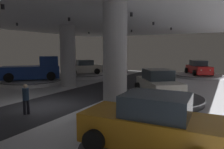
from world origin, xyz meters
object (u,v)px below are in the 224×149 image
(display_car_deep_left, at_px, (113,65))
(display_car_near_right, at_px, (152,124))
(column_right, at_px, (115,62))
(display_car_far_left, at_px, (84,68))
(display_platform_deep_right, at_px, (198,76))
(display_car_mid_right, at_px, (158,84))
(column_left, at_px, (68,56))
(pickup_truck_mid_left, at_px, (35,70))
(display_platform_far_left, at_px, (84,75))
(display_platform_mid_left, at_px, (32,81))
(display_platform_mid_right, at_px, (158,98))
(visitor_walking_near, at_px, (26,97))
(display_platform_deep_left, at_px, (113,71))
(display_car_deep_right, at_px, (198,68))

(display_car_deep_left, height_order, display_car_near_right, display_car_near_right)
(column_right, xyz_separation_m, display_car_far_left, (-10.79, 11.88, -1.61))
(display_platform_deep_right, bearing_deg, display_car_mid_right, -92.96)
(column_left, distance_m, pickup_truck_mid_left, 4.23)
(display_platform_far_left, distance_m, display_platform_mid_left, 6.82)
(display_platform_deep_right, height_order, display_platform_mid_right, display_platform_mid_right)
(display_platform_mid_right, height_order, display_platform_far_left, display_platform_far_left)
(display_car_mid_right, distance_m, display_platform_mid_left, 13.14)
(display_platform_far_left, xyz_separation_m, pickup_truck_mid_left, (-1.14, -6.45, 1.10))
(display_car_near_right, relative_size, visitor_walking_near, 2.71)
(column_left, distance_m, display_platform_mid_right, 9.41)
(column_right, distance_m, display_platform_mid_right, 4.95)
(display_car_mid_right, relative_size, display_platform_deep_left, 0.95)
(display_car_deep_left, relative_size, pickup_truck_mid_left, 0.81)
(column_left, height_order, display_platform_mid_left, column_left)
(display_platform_deep_left, bearing_deg, display_car_near_right, -58.18)
(display_car_deep_right, height_order, visitor_walking_near, display_car_deep_right)
(display_car_deep_right, height_order, display_platform_far_left, display_car_deep_right)
(display_car_far_left, bearing_deg, display_car_near_right, -47.34)
(display_platform_far_left, relative_size, display_car_near_right, 1.29)
(display_platform_deep_left, relative_size, visitor_walking_near, 2.94)
(display_car_deep_right, height_order, display_platform_deep_left, display_car_deep_right)
(display_car_far_left, bearing_deg, display_platform_mid_left, -101.62)
(display_car_mid_right, height_order, pickup_truck_mid_left, pickup_truck_mid_left)
(column_right, xyz_separation_m, pickup_truck_mid_left, (-11.95, 5.40, -1.44))
(visitor_walking_near, bearing_deg, display_platform_mid_right, 49.05)
(column_right, distance_m, display_car_deep_right, 18.45)
(column_right, bearing_deg, display_car_mid_right, 77.89)
(display_platform_deep_left, bearing_deg, column_right, -60.64)
(display_car_deep_left, bearing_deg, display_platform_mid_left, -99.53)
(display_platform_deep_left, bearing_deg, display_car_mid_right, -51.38)
(display_platform_deep_left, bearing_deg, column_left, -80.26)
(display_car_mid_right, xyz_separation_m, display_car_near_right, (1.97, -7.11, -0.04))
(display_platform_mid_left, height_order, pickup_truck_mid_left, pickup_truck_mid_left)
(display_car_mid_right, distance_m, display_platform_far_left, 14.03)
(column_right, xyz_separation_m, display_car_mid_right, (0.89, 4.17, -1.62))
(display_car_mid_right, bearing_deg, display_platform_deep_left, 128.62)
(column_left, bearing_deg, column_right, -36.11)
(display_platform_mid_right, bearing_deg, display_platform_far_left, 146.68)
(visitor_walking_near, bearing_deg, display_car_far_left, 115.58)
(display_car_deep_left, bearing_deg, display_car_far_left, -97.17)
(display_car_deep_right, relative_size, display_platform_deep_left, 0.98)
(display_platform_deep_left, relative_size, display_car_near_right, 1.08)
(column_left, bearing_deg, display_car_near_right, -38.94)
(display_platform_deep_left, xyz_separation_m, display_car_near_right, (12.92, -20.83, 0.92))
(display_platform_deep_right, xyz_separation_m, display_car_deep_left, (-11.66, -0.41, 0.90))
(display_platform_deep_left, relative_size, display_platform_mid_left, 0.80)
(display_car_deep_left, bearing_deg, column_left, -80.35)
(display_platform_mid_right, bearing_deg, pickup_truck_mid_left, 174.43)
(display_platform_far_left, height_order, pickup_truck_mid_left, pickup_truck_mid_left)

